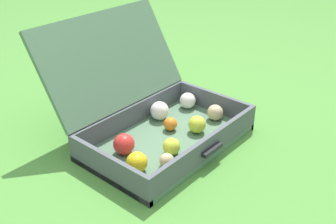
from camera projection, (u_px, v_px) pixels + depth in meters
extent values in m
plane|color=#4C8C38|center=(164.00, 145.00, 1.66)|extent=(16.00, 16.00, 0.00)
cube|color=#4C7051|center=(168.00, 142.00, 1.66)|extent=(0.67, 0.41, 0.03)
cube|color=#4C5156|center=(108.00, 168.00, 1.42)|extent=(0.02, 0.41, 0.12)
cube|color=#4C5156|center=(214.00, 104.00, 1.86)|extent=(0.02, 0.41, 0.12)
cube|color=#4C5156|center=(208.00, 150.00, 1.53)|extent=(0.63, 0.02, 0.12)
cube|color=#4C5156|center=(133.00, 117.00, 1.75)|extent=(0.63, 0.02, 0.12)
cube|color=#4C7051|center=(112.00, 59.00, 1.71)|extent=(0.67, 0.23, 0.36)
cube|color=black|center=(212.00, 150.00, 1.51)|extent=(0.11, 0.02, 0.02)
sphere|color=white|center=(160.00, 111.00, 1.79)|extent=(0.08, 0.08, 0.08)
sphere|color=#CCDB38|center=(197.00, 124.00, 1.69)|extent=(0.07, 0.07, 0.07)
sphere|color=#D1B784|center=(215.00, 112.00, 1.78)|extent=(0.07, 0.07, 0.07)
sphere|color=yellow|center=(137.00, 162.00, 1.45)|extent=(0.08, 0.08, 0.08)
sphere|color=red|center=(124.00, 144.00, 1.55)|extent=(0.08, 0.08, 0.08)
sphere|color=white|center=(188.00, 101.00, 1.88)|extent=(0.07, 0.07, 0.07)
sphere|color=#CCDB38|center=(171.00, 146.00, 1.55)|extent=(0.07, 0.07, 0.07)
sphere|color=#D1B784|center=(167.00, 160.00, 1.48)|extent=(0.06, 0.06, 0.06)
sphere|color=orange|center=(170.00, 124.00, 1.71)|extent=(0.06, 0.06, 0.06)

